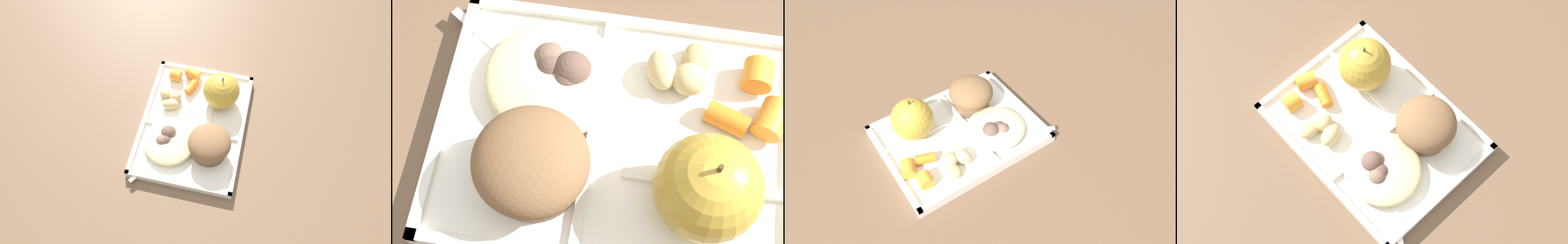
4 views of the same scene
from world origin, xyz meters
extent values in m
plane|color=brown|center=(0.00, 0.00, 0.00)|extent=(6.00, 6.00, 0.00)
cube|color=white|center=(0.00, 0.00, 0.01)|extent=(0.31, 0.23, 0.01)
cube|color=white|center=(0.00, -0.11, 0.02)|extent=(0.31, 0.01, 0.01)
cube|color=white|center=(0.00, 0.11, 0.02)|extent=(0.31, 0.01, 0.01)
cube|color=white|center=(-0.15, 0.00, 0.02)|extent=(0.01, 0.23, 0.01)
cube|color=white|center=(0.15, 0.00, 0.02)|extent=(0.01, 0.23, 0.01)
cube|color=white|center=(0.02, 0.00, 0.02)|extent=(0.01, 0.22, 0.01)
cube|color=white|center=(-0.08, 0.03, 0.02)|extent=(0.14, 0.01, 0.01)
sphere|color=#B79333|center=(-0.08, 0.05, 0.06)|extent=(0.08, 0.08, 0.08)
cylinder|color=#4C381E|center=(-0.08, 0.05, 0.10)|extent=(0.00, 0.00, 0.01)
cylinder|color=brown|center=(0.06, 0.05, 0.03)|extent=(0.08, 0.08, 0.03)
ellipsoid|color=brown|center=(0.06, 0.05, 0.06)|extent=(0.09, 0.09, 0.05)
cylinder|color=orange|center=(-0.09, -0.03, 0.02)|extent=(0.04, 0.03, 0.02)
cylinder|color=orange|center=(-0.13, -0.03, 0.03)|extent=(0.04, 0.04, 0.03)
cylinder|color=orange|center=(-0.11, -0.07, 0.03)|extent=(0.03, 0.03, 0.03)
ellipsoid|color=tan|center=(-0.06, -0.06, 0.03)|extent=(0.04, 0.04, 0.03)
ellipsoid|color=tan|center=(-0.03, -0.06, 0.03)|extent=(0.04, 0.04, 0.03)
ellipsoid|color=tan|center=(-0.06, -0.08, 0.02)|extent=(0.03, 0.03, 0.02)
ellipsoid|color=beige|center=(0.06, -0.04, 0.03)|extent=(0.12, 0.12, 0.03)
sphere|color=#755B4C|center=(0.07, -0.05, 0.03)|extent=(0.03, 0.03, 0.03)
sphere|color=brown|center=(0.05, -0.04, 0.03)|extent=(0.03, 0.03, 0.03)
sphere|color=brown|center=(0.05, -0.05, 0.03)|extent=(0.04, 0.04, 0.04)
sphere|color=brown|center=(0.06, -0.05, 0.03)|extent=(0.03, 0.03, 0.03)
cube|color=white|center=(0.13, -0.08, 0.02)|extent=(0.08, 0.06, 0.00)
cube|color=white|center=(0.08, -0.04, 0.02)|extent=(0.04, 0.03, 0.00)
cylinder|color=white|center=(0.07, -0.02, 0.02)|extent=(0.02, 0.01, 0.00)
cylinder|color=white|center=(0.06, -0.03, 0.02)|extent=(0.02, 0.01, 0.00)
cylinder|color=white|center=(0.06, -0.04, 0.02)|extent=(0.02, 0.01, 0.00)
camera|label=1|loc=(0.40, 0.10, 0.77)|focal=34.23mm
camera|label=2|loc=(-0.01, 0.19, 0.49)|focal=54.55mm
camera|label=3|loc=(-0.24, -0.42, 0.59)|focal=33.93mm
camera|label=4|loc=(0.23, -0.22, 0.81)|focal=50.04mm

